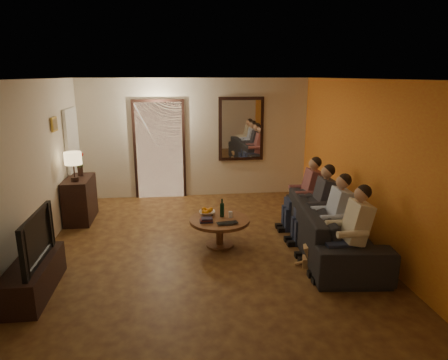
{
  "coord_description": "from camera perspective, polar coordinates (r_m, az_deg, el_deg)",
  "views": [
    {
      "loc": [
        -0.42,
        -5.74,
        2.65
      ],
      "look_at": [
        0.3,
        0.3,
        1.05
      ],
      "focal_mm": 32.0,
      "sensor_mm": 36.0,
      "label": 1
    }
  ],
  "objects": [
    {
      "name": "floor",
      "position": [
        6.34,
        -2.41,
        -10.0
      ],
      "size": [
        5.0,
        6.0,
        0.01
      ],
      "primitive_type": "cube",
      "color": "#421F11",
      "rests_on": "ground"
    },
    {
      "name": "ceiling",
      "position": [
        5.76,
        -2.69,
        14.22
      ],
      "size": [
        5.0,
        6.0,
        0.01
      ],
      "primitive_type": "cube",
      "color": "white",
      "rests_on": "back_wall"
    },
    {
      "name": "back_wall",
      "position": [
        8.86,
        -4.03,
        5.93
      ],
      "size": [
        5.0,
        0.02,
        2.6
      ],
      "primitive_type": "cube",
      "color": "beige",
      "rests_on": "floor"
    },
    {
      "name": "front_wall",
      "position": [
        3.09,
        1.8,
        -11.25
      ],
      "size": [
        5.0,
        0.02,
        2.6
      ],
      "primitive_type": "cube",
      "color": "beige",
      "rests_on": "floor"
    },
    {
      "name": "left_wall",
      "position": [
        6.25,
        -26.03,
        0.74
      ],
      "size": [
        0.02,
        6.0,
        2.6
      ],
      "primitive_type": "cube",
      "color": "beige",
      "rests_on": "floor"
    },
    {
      "name": "right_wall",
      "position": [
        6.58,
        19.72,
        2.02
      ],
      "size": [
        0.02,
        6.0,
        2.6
      ],
      "primitive_type": "cube",
      "color": "beige",
      "rests_on": "floor"
    },
    {
      "name": "orange_accent",
      "position": [
        6.58,
        19.64,
        2.02
      ],
      "size": [
        0.01,
        6.0,
        2.6
      ],
      "primitive_type": "cube",
      "color": "orange",
      "rests_on": "right_wall"
    },
    {
      "name": "kitchen_doorway",
      "position": [
        8.88,
        -9.17,
        4.16
      ],
      "size": [
        1.0,
        0.06,
        2.1
      ],
      "primitive_type": "cube",
      "color": "#FFE0A5",
      "rests_on": "floor"
    },
    {
      "name": "door_trim",
      "position": [
        8.87,
        -9.18,
        4.15
      ],
      "size": [
        1.12,
        0.04,
        2.22
      ],
      "primitive_type": "cube",
      "color": "black",
      "rests_on": "floor"
    },
    {
      "name": "fridge_glimpse",
      "position": [
        8.9,
        -7.52,
        3.27
      ],
      "size": [
        0.45,
        0.03,
        1.7
      ],
      "primitive_type": "cube",
      "color": "silver",
      "rests_on": "floor"
    },
    {
      "name": "mirror_frame",
      "position": [
        8.89,
        2.46,
        7.3
      ],
      "size": [
        1.0,
        0.05,
        1.4
      ],
      "primitive_type": "cube",
      "color": "black",
      "rests_on": "back_wall"
    },
    {
      "name": "mirror_glass",
      "position": [
        8.86,
        2.49,
        7.27
      ],
      "size": [
        0.86,
        0.02,
        1.26
      ],
      "primitive_type": "cube",
      "color": "white",
      "rests_on": "back_wall"
    },
    {
      "name": "white_door",
      "position": [
        8.45,
        -20.65,
        2.67
      ],
      "size": [
        0.06,
        0.85,
        2.04
      ],
      "primitive_type": "cube",
      "color": "white",
      "rests_on": "floor"
    },
    {
      "name": "framed_art",
      "position": [
        7.38,
        -23.09,
        7.34
      ],
      "size": [
        0.03,
        0.28,
        0.24
      ],
      "primitive_type": "cube",
      "color": "#B28C33",
      "rests_on": "left_wall"
    },
    {
      "name": "art_canvas",
      "position": [
        7.37,
        -22.98,
        7.35
      ],
      "size": [
        0.01,
        0.22,
        0.18
      ],
      "primitive_type": "cube",
      "color": "brown",
      "rests_on": "left_wall"
    },
    {
      "name": "dresser",
      "position": [
        7.92,
        -19.88,
        -2.61
      ],
      "size": [
        0.45,
        0.92,
        0.81
      ],
      "primitive_type": "cube",
      "color": "black",
      "rests_on": "floor"
    },
    {
      "name": "table_lamp",
      "position": [
        7.55,
        -20.68,
        1.81
      ],
      "size": [
        0.3,
        0.3,
        0.54
      ],
      "primitive_type": null,
      "color": "beige",
      "rests_on": "dresser"
    },
    {
      "name": "flower_vase",
      "position": [
        7.98,
        -19.93,
        2.16
      ],
      "size": [
        0.14,
        0.14,
        0.44
      ],
      "primitive_type": null,
      "color": "red",
      "rests_on": "dresser"
    },
    {
      "name": "tv_stand",
      "position": [
        5.64,
        -25.58,
        -12.47
      ],
      "size": [
        0.45,
        1.26,
        0.42
      ],
      "primitive_type": "cube",
      "color": "black",
      "rests_on": "floor"
    },
    {
      "name": "tv",
      "position": [
        5.43,
        -26.19,
        -7.54
      ],
      "size": [
        1.08,
        0.14,
        0.62
      ],
      "primitive_type": "imported",
      "rotation": [
        0.0,
        0.0,
        1.57
      ],
      "color": "black",
      "rests_on": "tv_stand"
    },
    {
      "name": "sofa",
      "position": [
        6.43,
        15.11,
        -6.53
      ],
      "size": [
        2.66,
        1.26,
        0.75
      ],
      "primitive_type": "imported",
      "rotation": [
        0.0,
        0.0,
        1.47
      ],
      "color": "black",
      "rests_on": "floor"
    },
    {
      "name": "person_a",
      "position": [
        5.55,
        17.72,
        -7.71
      ],
      "size": [
        0.6,
        0.4,
        1.2
      ],
      "primitive_type": null,
      "color": "tan",
      "rests_on": "sofa"
    },
    {
      "name": "person_b",
      "position": [
        6.06,
        15.41,
        -5.61
      ],
      "size": [
        0.6,
        0.4,
        1.2
      ],
      "primitive_type": null,
      "color": "tan",
      "rests_on": "sofa"
    },
    {
      "name": "person_c",
      "position": [
        6.58,
        13.47,
        -3.84
      ],
      "size": [
        0.6,
        0.4,
        1.2
      ],
      "primitive_type": null,
      "color": "tan",
      "rests_on": "sofa"
    },
    {
      "name": "person_d",
      "position": [
        7.12,
        11.83,
        -2.32
      ],
      "size": [
        0.6,
        0.4,
        1.2
      ],
      "primitive_type": null,
      "color": "tan",
      "rests_on": "sofa"
    },
    {
      "name": "dog",
      "position": [
        5.86,
        13.72,
        -9.58
      ],
      "size": [
        0.6,
        0.39,
        0.56
      ],
      "primitive_type": null,
      "rotation": [
        0.0,
        0.0,
        -0.28
      ],
      "color": "tan",
      "rests_on": "floor"
    },
    {
      "name": "coffee_table",
      "position": [
        6.42,
        -0.62,
        -7.48
      ],
      "size": [
        1.11,
        1.11,
        0.45
      ],
      "primitive_type": "cylinder",
      "rotation": [
        0.0,
        0.0,
        0.19
      ],
      "color": "brown",
      "rests_on": "floor"
    },
    {
      "name": "bowl",
      "position": [
        6.51,
        -2.42,
        -4.72
      ],
      "size": [
        0.26,
        0.26,
        0.06
      ],
      "primitive_type": "imported",
      "color": "white",
      "rests_on": "coffee_table"
    },
    {
      "name": "oranges",
      "position": [
        6.49,
        -2.43,
        -4.16
      ],
      "size": [
        0.2,
        0.2,
        0.08
      ],
      "primitive_type": null,
      "color": "orange",
      "rests_on": "bowl"
    },
    {
      "name": "wine_bottle",
      "position": [
        6.38,
        -0.28,
        -3.96
      ],
      "size": [
        0.07,
        0.07,
        0.31
      ],
      "primitive_type": null,
      "color": "black",
      "rests_on": "coffee_table"
    },
    {
      "name": "wine_glass",
      "position": [
        6.38,
        0.93,
        -4.95
      ],
      "size": [
        0.06,
        0.06,
        0.1
      ],
      "primitive_type": "cylinder",
      "color": "silver",
      "rests_on": "coffee_table"
    },
    {
      "name": "book_stack",
      "position": [
        6.21,
        -2.56,
        -5.69
      ],
      "size": [
        0.2,
        0.15,
        0.07
      ],
      "primitive_type": null,
      "color": "black",
      "rests_on": "coffee_table"
    },
    {
      "name": "laptop",
      "position": [
        6.08,
        0.6,
        -6.35
      ],
      "size": [
        0.36,
        0.26,
        0.03
      ],
      "primitive_type": "imported",
      "rotation": [
        0.0,
        0.0,
        0.15
      ],
      "color": "black",
      "rests_on": "coffee_table"
    }
  ]
}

